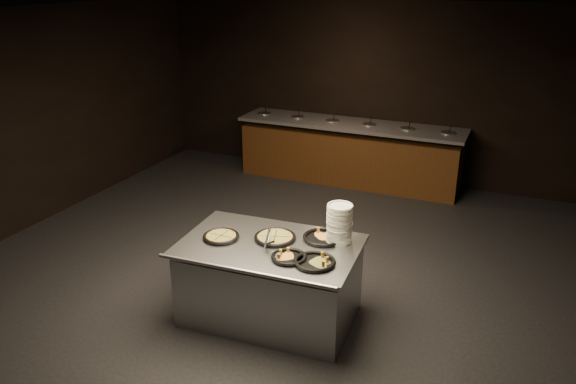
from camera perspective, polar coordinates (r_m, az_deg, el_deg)
name	(u,v)px	position (r m, az deg, el deg)	size (l,w,h in m)	color
room	(249,161)	(5.93, -3.95, 3.18)	(7.02, 8.02, 2.92)	black
salad_bar	(349,156)	(9.39, 6.19, 3.63)	(3.70, 0.83, 1.18)	#4F2F12
serving_counter	(270,282)	(5.71, -1.83, -9.14)	(1.80, 1.21, 0.83)	silver
plate_stack	(339,224)	(5.49, 5.25, -3.21)	(0.25, 0.25, 0.39)	white
pan_veggie_whole	(221,236)	(5.65, -6.82, -4.50)	(0.36, 0.36, 0.04)	black
pan_cheese_whole	(275,237)	(5.59, -1.32, -4.62)	(0.42, 0.42, 0.04)	black
pan_cheese_slices_a	(323,237)	(5.60, 3.60, -4.62)	(0.41, 0.41, 0.04)	black
pan_cheese_slices_b	(289,257)	(5.23, 0.09, -6.62)	(0.33, 0.33, 0.04)	black
pan_veggie_slices	(315,262)	(5.15, 2.73, -7.09)	(0.39, 0.39, 0.04)	black
server_left	(268,237)	(5.45, -2.02, -4.64)	(0.15, 0.34, 0.17)	silver
server_right	(272,247)	(5.30, -1.60, -5.60)	(0.27, 0.21, 0.15)	silver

